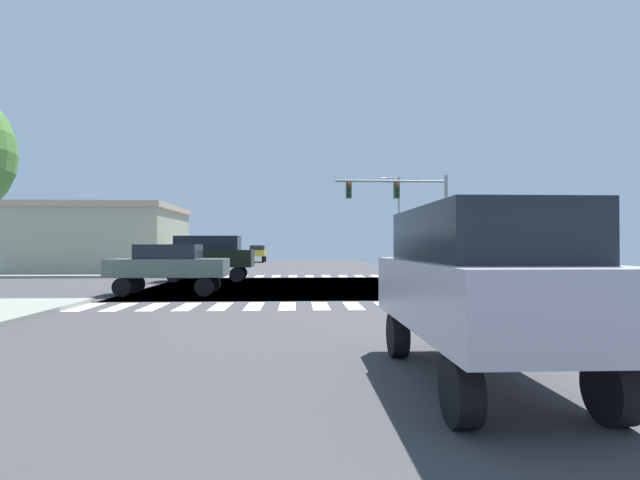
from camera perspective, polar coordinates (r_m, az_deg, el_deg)
name	(u,v)px	position (r m, az deg, el deg)	size (l,w,h in m)	color
ground	(308,287)	(22.21, -1.45, -5.47)	(90.00, 90.00, 0.05)	#3D3C3F
sidewalk_corner_ne	(488,271)	(36.71, 18.95, -3.39)	(12.00, 12.00, 0.14)	gray
sidewalk_corner_nw	(115,271)	(36.41, -22.78, -3.40)	(12.00, 12.00, 0.14)	gray
crosswalk_near	(304,306)	(14.94, -1.88, -7.69)	(13.50, 2.00, 0.01)	white
crosswalk_far	(301,276)	(29.48, -2.20, -4.23)	(13.50, 2.00, 0.01)	white
traffic_signal_mast	(402,201)	(30.35, 9.55, 4.52)	(6.92, 0.55, 6.17)	gray
street_lamp	(396,213)	(43.33, 8.85, 3.15)	(1.78, 0.32, 7.87)	gray
bank_building	(70,238)	(39.49, -27.10, 0.17)	(16.73, 9.28, 4.72)	#ADAE8F
sedan_farside_2	(169,265)	(19.26, -17.18, -2.76)	(4.30, 1.80, 1.88)	black
suv_crossing_1	(208,254)	(26.05, -12.88, -1.62)	(4.60, 1.96, 2.34)	black
sedan_queued_3	(258,252)	(55.41, -7.27, -1.41)	(1.80, 4.30, 1.88)	black
suv_trailing_2	(480,278)	(6.89, 18.08, -4.23)	(1.96, 4.60, 2.34)	black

